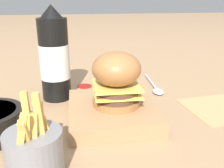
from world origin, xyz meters
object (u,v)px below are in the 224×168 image
(burger, at_px, (116,79))
(ketchup_bottle, at_px, (54,58))
(serving_board, at_px, (112,111))
(spoon, at_px, (156,89))
(fries_basket, at_px, (35,153))

(burger, distance_m, ketchup_bottle, 0.21)
(burger, xyz_separation_m, ketchup_bottle, (-0.15, -0.14, 0.02))
(serving_board, distance_m, ketchup_bottle, 0.22)
(spoon, bearing_deg, fries_basket, -38.91)
(burger, distance_m, fries_basket, 0.25)
(ketchup_bottle, distance_m, fries_basket, 0.34)
(ketchup_bottle, height_order, spoon, ketchup_bottle)
(serving_board, distance_m, spoon, 0.23)
(fries_basket, bearing_deg, spoon, 138.48)
(fries_basket, bearing_deg, burger, 139.03)
(spoon, bearing_deg, serving_board, -41.56)
(serving_board, relative_size, burger, 1.80)
(serving_board, bearing_deg, burger, 84.05)
(serving_board, bearing_deg, spoon, 135.84)
(burger, bearing_deg, fries_basket, -40.97)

